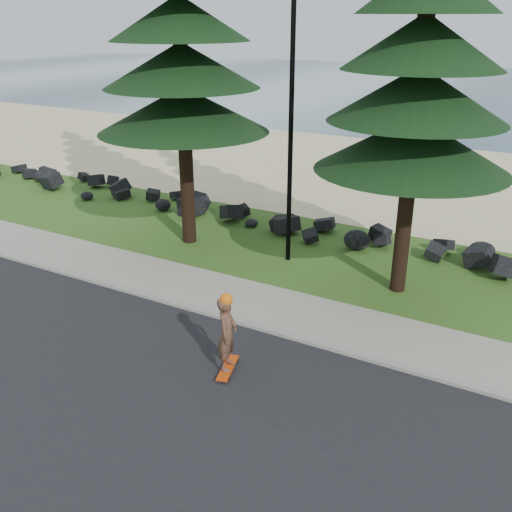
# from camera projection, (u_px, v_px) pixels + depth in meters

# --- Properties ---
(ground) EXTENTS (160.00, 160.00, 0.00)m
(ground) POSITION_uv_depth(u_px,v_px,m) (233.00, 302.00, 14.77)
(ground) COLOR #375D1D
(ground) RESTS_ON ground
(road) EXTENTS (160.00, 7.00, 0.02)m
(road) POSITION_uv_depth(u_px,v_px,m) (113.00, 394.00, 11.15)
(road) COLOR black
(road) RESTS_ON ground
(kerb) EXTENTS (160.00, 0.20, 0.10)m
(kerb) POSITION_uv_depth(u_px,v_px,m) (214.00, 315.00, 14.02)
(kerb) COLOR gray
(kerb) RESTS_ON ground
(sidewalk) EXTENTS (160.00, 2.00, 0.08)m
(sidewalk) POSITION_uv_depth(u_px,v_px,m) (237.00, 297.00, 14.91)
(sidewalk) COLOR #9F9385
(sidewalk) RESTS_ON ground
(beach_sand) EXTENTS (160.00, 15.00, 0.01)m
(beach_sand) POSITION_uv_depth(u_px,v_px,m) (396.00, 175.00, 26.41)
(beach_sand) COLOR #C3B882
(beach_sand) RESTS_ON ground
(ocean) EXTENTS (160.00, 58.00, 0.01)m
(ocean) POSITION_uv_depth(u_px,v_px,m) (505.00, 91.00, 55.74)
(ocean) COLOR #304C5C
(ocean) RESTS_ON ground
(seawall_boulders) EXTENTS (60.00, 2.40, 1.10)m
(seawall_boulders) POSITION_uv_depth(u_px,v_px,m) (319.00, 235.00, 19.27)
(seawall_boulders) COLOR black
(seawall_boulders) RESTS_ON ground
(lamp_post) EXTENTS (0.25, 0.14, 8.14)m
(lamp_post) POSITION_uv_depth(u_px,v_px,m) (291.00, 122.00, 15.73)
(lamp_post) COLOR black
(lamp_post) RESTS_ON ground
(skateboarder) EXTENTS (0.53, 0.99, 1.79)m
(skateboarder) POSITION_uv_depth(u_px,v_px,m) (227.00, 334.00, 11.52)
(skateboarder) COLOR #C73C0B
(skateboarder) RESTS_ON ground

